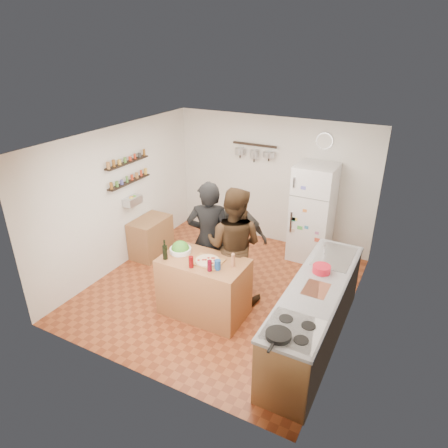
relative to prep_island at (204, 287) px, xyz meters
The scene contains 26 objects.
room_shell 1.32m from the prep_island, 93.80° to the left, with size 4.20×4.20×4.20m.
prep_island is the anchor object (origin of this frame).
pizza_board 0.47m from the prep_island, 14.04° to the right, with size 0.42×0.34×0.02m, color #996837.
pizza 0.49m from the prep_island, 14.04° to the right, with size 0.34×0.34×0.02m, color #D2B48A.
salad_bowl 0.65m from the prep_island, behind, with size 0.32×0.32×0.06m, color silver.
wine_bottle 0.78m from the prep_island, 156.25° to the right, with size 0.07×0.07×0.21m, color black.
wine_glass_near 0.59m from the prep_island, 101.77° to the right, with size 0.07×0.07×0.17m, color #5E0809.
wine_glass_far 0.61m from the prep_island, 42.27° to the right, with size 0.06×0.06×0.16m, color #4E0615.
pepper_mill 0.70m from the prep_island, ahead, with size 0.05×0.05×0.16m, color #A46645.
salt_canister 0.62m from the prep_island, 21.80° to the right, with size 0.09×0.09×0.14m, color navy.
person_left 0.78m from the prep_island, 111.90° to the left, with size 0.69×0.45×1.89m, color black.
person_center 0.77m from the prep_island, 70.69° to the left, with size 0.90×0.70×1.86m, color black.
person_back 1.09m from the prep_island, 87.16° to the left, with size 0.98×0.41×1.67m, color #322F2C.
counter_run 1.63m from the prep_island, ahead, with size 0.63×2.63×0.90m, color #9E7042.
stove_top 1.89m from the prep_island, 27.09° to the right, with size 0.60×0.62×0.02m, color white.
skillet 1.91m from the prep_island, 33.86° to the right, with size 0.28×0.28×0.05m, color black.
sink 1.95m from the prep_island, 30.66° to the left, with size 0.50×0.80×0.03m, color silver.
cutting_board 1.69m from the prep_island, ahead, with size 0.30×0.40×0.02m, color brown.
red_bowl 1.72m from the prep_island, 16.10° to the left, with size 0.24×0.24×0.10m, color red.
fridge 2.61m from the prep_island, 69.99° to the left, with size 0.70×0.68×1.80m, color white.
wall_clock 3.34m from the prep_island, 72.23° to the left, with size 0.30×0.30×0.03m, color silver.
spice_shelf_lower 2.42m from the prep_island, 156.58° to the left, with size 0.12×1.00×0.03m, color black.
spice_shelf_upper 2.59m from the prep_island, 156.58° to the left, with size 0.12×1.00×0.03m, color black.
produce_basket 2.26m from the prep_island, 156.27° to the left, with size 0.18×0.35×0.14m, color silver.
side_table 2.11m from the prep_island, 149.01° to the left, with size 0.50×0.80×0.73m, color #9E6842.
pot_rack 3.09m from the prep_island, 98.95° to the left, with size 0.90×0.04×0.04m, color black.
Camera 1 is at (2.64, -4.89, 3.79)m, focal length 32.00 mm.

